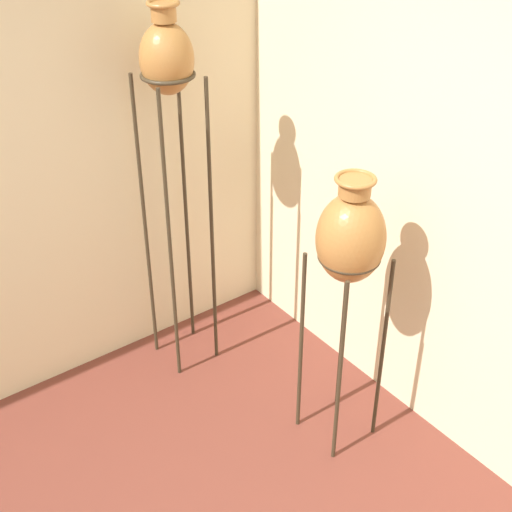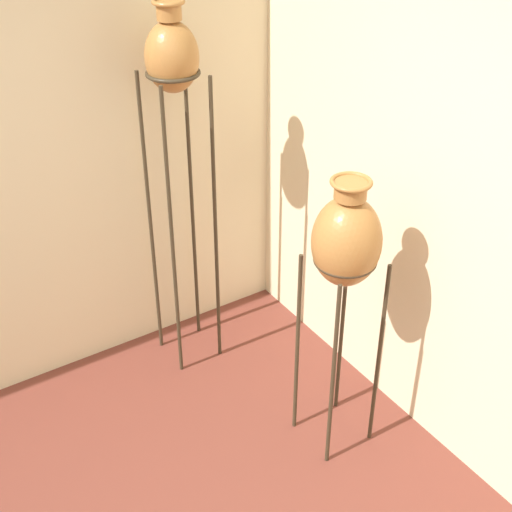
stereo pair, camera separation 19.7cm
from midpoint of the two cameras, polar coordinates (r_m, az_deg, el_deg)
vase_stand_tall at (r=3.46m, az=-5.00°, el=14.29°), size 0.28×0.28×2.01m
vase_stand_medium at (r=3.11m, az=9.04°, el=0.89°), size 0.31×0.31×1.45m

